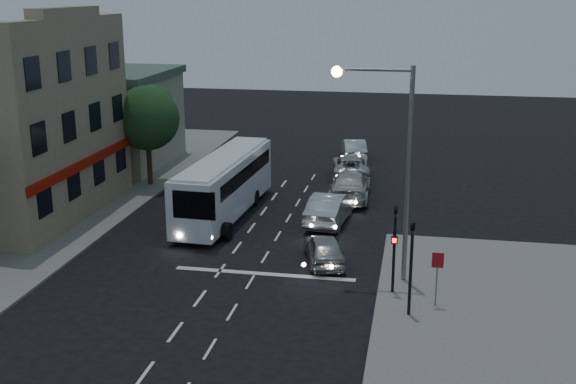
% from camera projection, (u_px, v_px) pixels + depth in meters
% --- Properties ---
extents(ground, '(120.00, 120.00, 0.00)m').
position_uv_depth(ground, '(207.00, 289.00, 29.96)').
color(ground, black).
extents(sidewalk_near, '(12.00, 24.00, 0.12)m').
position_uv_depth(sidewalk_near, '(550.00, 363.00, 23.88)').
color(sidewalk_near, slate).
rests_on(sidewalk_near, ground).
extents(sidewalk_far, '(12.00, 50.00, 0.12)m').
position_uv_depth(sidewalk_far, '(22.00, 213.00, 39.79)').
color(sidewalk_far, slate).
rests_on(sidewalk_far, ground).
extents(road_markings, '(8.00, 30.55, 0.01)m').
position_uv_depth(road_markings, '(255.00, 262.00, 32.86)').
color(road_markings, silver).
rests_on(road_markings, ground).
extents(tour_bus, '(2.86, 11.01, 3.35)m').
position_uv_depth(tour_bus, '(225.00, 184.00, 39.04)').
color(tour_bus, white).
rests_on(tour_bus, ground).
extents(car_suv, '(2.57, 4.18, 1.33)m').
position_uv_depth(car_suv, '(324.00, 249.00, 32.60)').
color(car_suv, '#A8A8A9').
rests_on(car_suv, ground).
extents(car_sedan_a, '(2.23, 5.13, 1.64)m').
position_uv_depth(car_sedan_a, '(330.00, 208.00, 38.16)').
color(car_sedan_a, silver).
rests_on(car_sedan_a, ground).
extents(car_sedan_b, '(2.50, 5.68, 1.62)m').
position_uv_depth(car_sedan_b, '(350.00, 186.00, 42.48)').
color(car_sedan_b, silver).
rests_on(car_sedan_b, ground).
extents(car_sedan_c, '(2.97, 5.37, 1.42)m').
position_uv_depth(car_sedan_c, '(351.00, 166.00, 47.56)').
color(car_sedan_c, '#A8A9AD').
rests_on(car_sedan_c, ground).
extents(car_extra, '(2.32, 4.66, 1.47)m').
position_uv_depth(car_extra, '(354.00, 149.00, 52.57)').
color(car_extra, silver).
rests_on(car_extra, ground).
extents(traffic_signal_main, '(0.25, 0.35, 4.10)m').
position_uv_depth(traffic_signal_main, '(395.00, 239.00, 28.70)').
color(traffic_signal_main, black).
rests_on(traffic_signal_main, sidewalk_near).
extents(traffic_signal_side, '(0.18, 0.15, 4.10)m').
position_uv_depth(traffic_signal_side, '(411.00, 257.00, 26.71)').
color(traffic_signal_side, black).
rests_on(traffic_signal_side, sidewalk_near).
extents(regulatory_sign, '(0.45, 0.12, 2.20)m').
position_uv_depth(regulatory_sign, '(437.00, 270.00, 27.67)').
color(regulatory_sign, slate).
rests_on(regulatory_sign, sidewalk_near).
extents(streetlight, '(3.32, 0.44, 9.00)m').
position_uv_depth(streetlight, '(393.00, 150.00, 29.19)').
color(streetlight, slate).
rests_on(streetlight, sidewalk_near).
extents(low_building_north, '(9.40, 9.40, 6.50)m').
position_uv_depth(low_building_north, '(102.00, 117.00, 50.32)').
color(low_building_north, gray).
rests_on(low_building_north, sidewalk_far).
extents(street_tree, '(4.00, 4.00, 6.20)m').
position_uv_depth(street_tree, '(147.00, 115.00, 44.38)').
color(street_tree, black).
rests_on(street_tree, sidewalk_far).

